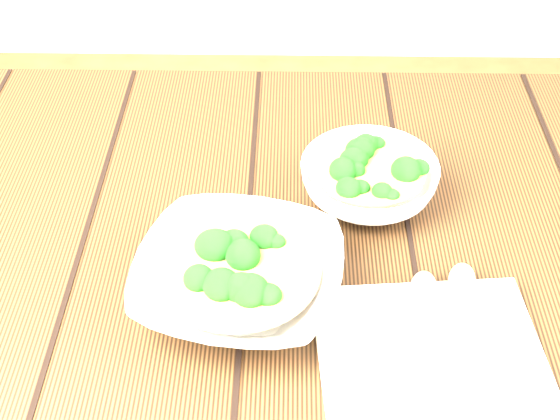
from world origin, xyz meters
name	(u,v)px	position (x,y,z in m)	size (l,w,h in m)	color
table	(265,310)	(0.00, 0.00, 0.63)	(1.20, 0.80, 0.75)	#3A2310
soup_bowl_front	(239,278)	(-0.02, -0.09, 0.78)	(0.27, 0.27, 0.07)	silver
soup_bowl_back	(369,180)	(0.13, 0.09, 0.78)	(0.23, 0.23, 0.06)	silver
trivet	(241,230)	(-0.03, 0.01, 0.76)	(0.10, 0.10, 0.02)	black
napkin	(430,353)	(0.18, -0.17, 0.76)	(0.23, 0.19, 0.01)	beige
spoon_left	(421,313)	(0.18, -0.12, 0.77)	(0.06, 0.19, 0.01)	#B8B3A3
spoon_right	(459,304)	(0.22, -0.11, 0.77)	(0.07, 0.19, 0.01)	#B8B3A3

